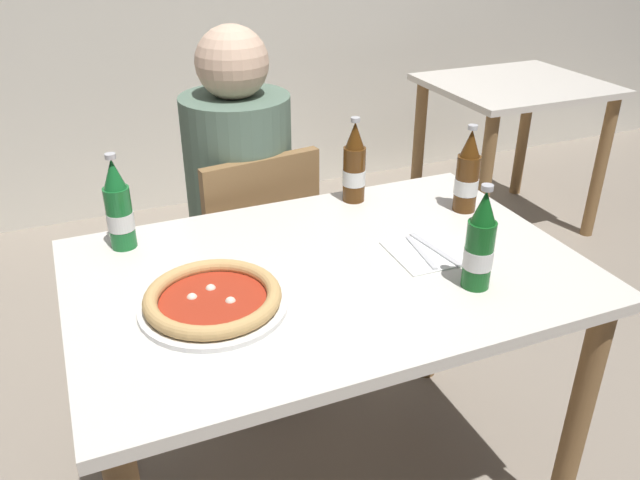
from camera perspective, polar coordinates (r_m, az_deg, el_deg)
The scene contains 10 objects.
dining_table_main at distance 1.59m, azimuth 0.70°, elevation -6.01°, with size 1.20×0.80×0.75m.
chair_behind_table at distance 2.16m, azimuth -6.15°, elevation -1.10°, with size 0.45×0.45×0.85m.
diner_seated at distance 2.15m, azimuth -6.93°, elevation 1.82°, with size 0.34×0.34×1.21m.
dining_table_background at distance 3.35m, azimuth 16.65°, elevation 10.63°, with size 0.80×0.70×0.75m.
pizza_margherita_near at distance 1.39m, azimuth -9.45°, elevation -5.23°, with size 0.32×0.32×0.04m.
beer_bottle_left at distance 1.82m, azimuth 12.91°, elevation 5.60°, with size 0.07×0.07×0.25m.
beer_bottle_center at distance 1.84m, azimuth 3.05°, elevation 6.52°, with size 0.07×0.07×0.25m.
beer_bottle_right at distance 1.65m, azimuth -17.39°, elevation 2.64°, with size 0.07×0.07×0.25m.
beer_bottle_extra at distance 1.45m, azimuth 13.96°, elevation -0.44°, with size 0.07×0.07×0.25m.
napkin_with_cutlery at distance 1.61m, azimuth 9.54°, elevation -1.06°, with size 0.18×0.19×0.01m.
Camera 1 is at (-0.53, -1.21, 1.53)m, focal length 36.15 mm.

